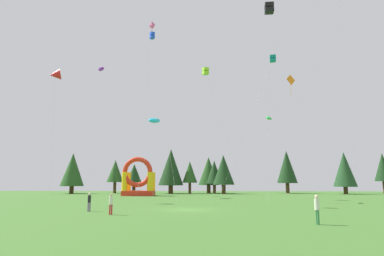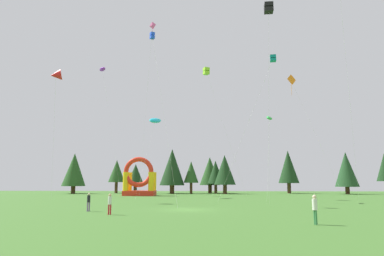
{
  "view_description": "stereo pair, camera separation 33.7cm",
  "coord_description": "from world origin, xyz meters",
  "px_view_note": "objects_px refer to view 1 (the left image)",
  "views": [
    {
      "loc": [
        1.9,
        -33.5,
        2.7
      ],
      "look_at": [
        0.0,
        7.94,
        9.01
      ],
      "focal_mm": 32.5,
      "sensor_mm": 36.0,
      "label": 1
    },
    {
      "loc": [
        2.24,
        -33.48,
        2.7
      ],
      "look_at": [
        0.0,
        7.94,
        9.01
      ],
      "focal_mm": 32.5,
      "sensor_mm": 36.0,
      "label": 2
    }
  ],
  "objects_px": {
    "kite_black_box": "(269,9)",
    "person_midfield": "(111,202)",
    "inflatable_yellow_castle": "(138,181)",
    "person_near_camera": "(89,200)",
    "kite_green_parafoil": "(269,118)",
    "kite_cyan_parafoil": "(154,120)",
    "kite_blue_box": "(152,37)",
    "kite_orange_diamond": "(290,81)",
    "kite_pink_diamond": "(151,30)",
    "kite_purple_parafoil": "(101,69)",
    "kite_lime_box": "(206,71)",
    "kite_teal_box": "(273,59)",
    "person_left_edge": "(317,207)",
    "kite_red_delta": "(55,75)"
  },
  "relations": [
    {
      "from": "kite_purple_parafoil",
      "to": "person_left_edge",
      "type": "height_order",
      "value": "kite_purple_parafoil"
    },
    {
      "from": "person_left_edge",
      "to": "kite_cyan_parafoil",
      "type": "bearing_deg",
      "value": -168.3
    },
    {
      "from": "kite_pink_diamond",
      "to": "person_left_edge",
      "type": "bearing_deg",
      "value": -61.09
    },
    {
      "from": "kite_lime_box",
      "to": "kite_black_box",
      "type": "xyz_separation_m",
      "value": [
        6.58,
        -22.51,
        -0.8
      ]
    },
    {
      "from": "kite_pink_diamond",
      "to": "kite_blue_box",
      "type": "relative_size",
      "value": 1.26
    },
    {
      "from": "kite_lime_box",
      "to": "person_near_camera",
      "type": "relative_size",
      "value": 13.14
    },
    {
      "from": "kite_purple_parafoil",
      "to": "kite_blue_box",
      "type": "distance_m",
      "value": 32.27
    },
    {
      "from": "inflatable_yellow_castle",
      "to": "kite_pink_diamond",
      "type": "bearing_deg",
      "value": -72.64
    },
    {
      "from": "kite_purple_parafoil",
      "to": "kite_blue_box",
      "type": "xyz_separation_m",
      "value": [
        15.39,
        -27.89,
        -5.13
      ]
    },
    {
      "from": "kite_lime_box",
      "to": "kite_cyan_parafoil",
      "type": "relative_size",
      "value": 1.54
    },
    {
      "from": "kite_black_box",
      "to": "person_midfield",
      "type": "xyz_separation_m",
      "value": [
        -14.13,
        -4.94,
        -18.91
      ]
    },
    {
      "from": "kite_green_parafoil",
      "to": "kite_cyan_parafoil",
      "type": "relative_size",
      "value": 0.84
    },
    {
      "from": "kite_blue_box",
      "to": "kite_red_delta",
      "type": "xyz_separation_m",
      "value": [
        -14.29,
        4.32,
        -3.46
      ]
    },
    {
      "from": "person_midfield",
      "to": "person_left_edge",
      "type": "distance_m",
      "value": 15.71
    },
    {
      "from": "person_midfield",
      "to": "kite_green_parafoil",
      "type": "bearing_deg",
      "value": 12.94
    },
    {
      "from": "kite_green_parafoil",
      "to": "person_midfield",
      "type": "distance_m",
      "value": 26.44
    },
    {
      "from": "kite_lime_box",
      "to": "kite_orange_diamond",
      "type": "bearing_deg",
      "value": -11.19
    },
    {
      "from": "kite_purple_parafoil",
      "to": "person_near_camera",
      "type": "distance_m",
      "value": 47.13
    },
    {
      "from": "kite_blue_box",
      "to": "kite_orange_diamond",
      "type": "xyz_separation_m",
      "value": [
        19.86,
        11.56,
        -2.77
      ]
    },
    {
      "from": "kite_purple_parafoil",
      "to": "kite_lime_box",
      "type": "bearing_deg",
      "value": -31.88
    },
    {
      "from": "kite_orange_diamond",
      "to": "person_left_edge",
      "type": "xyz_separation_m",
      "value": [
        -6.11,
        -30.52,
        -16.94
      ]
    },
    {
      "from": "kite_pink_diamond",
      "to": "person_near_camera",
      "type": "bearing_deg",
      "value": -95.96
    },
    {
      "from": "inflatable_yellow_castle",
      "to": "person_left_edge",
      "type": "bearing_deg",
      "value": -64.65
    },
    {
      "from": "kite_purple_parafoil",
      "to": "kite_teal_box",
      "type": "bearing_deg",
      "value": -39.74
    },
    {
      "from": "kite_cyan_parafoil",
      "to": "person_near_camera",
      "type": "height_order",
      "value": "kite_cyan_parafoil"
    },
    {
      "from": "kite_purple_parafoil",
      "to": "inflatable_yellow_castle",
      "type": "xyz_separation_m",
      "value": [
        9.48,
        -5.35,
        -23.31
      ]
    },
    {
      "from": "kite_teal_box",
      "to": "kite_black_box",
      "type": "bearing_deg",
      "value": -101.8
    },
    {
      "from": "kite_blue_box",
      "to": "person_near_camera",
      "type": "height_order",
      "value": "kite_blue_box"
    },
    {
      "from": "person_midfield",
      "to": "person_left_edge",
      "type": "relative_size",
      "value": 0.91
    },
    {
      "from": "kite_green_parafoil",
      "to": "person_left_edge",
      "type": "xyz_separation_m",
      "value": [
        -1.47,
        -24.06,
        -9.98
      ]
    },
    {
      "from": "person_left_edge",
      "to": "inflatable_yellow_castle",
      "type": "distance_m",
      "value": 45.95
    },
    {
      "from": "kite_black_box",
      "to": "kite_cyan_parafoil",
      "type": "height_order",
      "value": "kite_black_box"
    },
    {
      "from": "kite_pink_diamond",
      "to": "person_left_edge",
      "type": "distance_m",
      "value": 40.37
    },
    {
      "from": "inflatable_yellow_castle",
      "to": "person_midfield",
      "type": "bearing_deg",
      "value": -82.03
    },
    {
      "from": "person_left_edge",
      "to": "person_midfield",
      "type": "bearing_deg",
      "value": -123.64
    },
    {
      "from": "kite_pink_diamond",
      "to": "kite_cyan_parafoil",
      "type": "xyz_separation_m",
      "value": [
        -0.46,
        7.47,
        -12.97
      ]
    },
    {
      "from": "kite_black_box",
      "to": "person_near_camera",
      "type": "height_order",
      "value": "kite_black_box"
    },
    {
      "from": "kite_purple_parafoil",
      "to": "person_midfield",
      "type": "height_order",
      "value": "kite_purple_parafoil"
    },
    {
      "from": "kite_red_delta",
      "to": "kite_orange_diamond",
      "type": "height_order",
      "value": "kite_orange_diamond"
    },
    {
      "from": "kite_red_delta",
      "to": "person_left_edge",
      "type": "bearing_deg",
      "value": -39.69
    },
    {
      "from": "kite_orange_diamond",
      "to": "person_midfield",
      "type": "bearing_deg",
      "value": -129.87
    },
    {
      "from": "kite_green_parafoil",
      "to": "kite_blue_box",
      "type": "bearing_deg",
      "value": -161.47
    },
    {
      "from": "kite_green_parafoil",
      "to": "kite_teal_box",
      "type": "bearing_deg",
      "value": -85.43
    },
    {
      "from": "kite_purple_parafoil",
      "to": "kite_green_parafoil",
      "type": "bearing_deg",
      "value": -36.66
    },
    {
      "from": "kite_blue_box",
      "to": "kite_cyan_parafoil",
      "type": "distance_m",
      "value": 18.37
    },
    {
      "from": "person_near_camera",
      "to": "inflatable_yellow_castle",
      "type": "xyz_separation_m",
      "value": [
        -2.23,
        32.87,
        1.66
      ]
    },
    {
      "from": "kite_black_box",
      "to": "person_midfield",
      "type": "distance_m",
      "value": 24.12
    },
    {
      "from": "kite_pink_diamond",
      "to": "kite_green_parafoil",
      "type": "distance_m",
      "value": 22.78
    },
    {
      "from": "kite_purple_parafoil",
      "to": "person_midfield",
      "type": "relative_size",
      "value": 15.81
    },
    {
      "from": "kite_teal_box",
      "to": "kite_black_box",
      "type": "relative_size",
      "value": 0.92
    }
  ]
}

